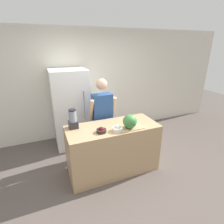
{
  "coord_description": "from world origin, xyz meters",
  "views": [
    {
      "loc": [
        -1.05,
        -2.18,
        2.21
      ],
      "look_at": [
        0.0,
        0.37,
        1.15
      ],
      "focal_mm": 28.0,
      "sensor_mm": 36.0,
      "label": 1
    }
  ],
  "objects_px": {
    "person": "(102,118)",
    "blender": "(73,119)",
    "watermelon": "(130,121)",
    "bowl_cream": "(117,129)",
    "refrigerator": "(71,109)",
    "bowl_cherries": "(101,130)"
  },
  "relations": [
    {
      "from": "bowl_cream",
      "to": "blender",
      "type": "relative_size",
      "value": 0.52
    },
    {
      "from": "refrigerator",
      "to": "watermelon",
      "type": "relative_size",
      "value": 7.39
    },
    {
      "from": "blender",
      "to": "bowl_cherries",
      "type": "bearing_deg",
      "value": -41.39
    },
    {
      "from": "person",
      "to": "watermelon",
      "type": "relative_size",
      "value": 6.91
    },
    {
      "from": "bowl_cream",
      "to": "refrigerator",
      "type": "bearing_deg",
      "value": 108.95
    },
    {
      "from": "refrigerator",
      "to": "person",
      "type": "relative_size",
      "value": 1.07
    },
    {
      "from": "refrigerator",
      "to": "watermelon",
      "type": "height_order",
      "value": "refrigerator"
    },
    {
      "from": "blender",
      "to": "watermelon",
      "type": "bearing_deg",
      "value": -24.25
    },
    {
      "from": "bowl_cherries",
      "to": "bowl_cream",
      "type": "distance_m",
      "value": 0.26
    },
    {
      "from": "watermelon",
      "to": "bowl_cherries",
      "type": "height_order",
      "value": "watermelon"
    },
    {
      "from": "bowl_cherries",
      "to": "blender",
      "type": "xyz_separation_m",
      "value": [
        -0.38,
        0.34,
        0.12
      ]
    },
    {
      "from": "person",
      "to": "blender",
      "type": "bearing_deg",
      "value": -151.16
    },
    {
      "from": "blender",
      "to": "person",
      "type": "bearing_deg",
      "value": 28.84
    },
    {
      "from": "refrigerator",
      "to": "person",
      "type": "bearing_deg",
      "value": -54.92
    },
    {
      "from": "refrigerator",
      "to": "bowl_cream",
      "type": "bearing_deg",
      "value": -71.05
    },
    {
      "from": "watermelon",
      "to": "bowl_cream",
      "type": "xyz_separation_m",
      "value": [
        -0.23,
        -0.0,
        -0.09
      ]
    },
    {
      "from": "refrigerator",
      "to": "blender",
      "type": "distance_m",
      "value": 1.08
    },
    {
      "from": "refrigerator",
      "to": "bowl_cream",
      "type": "height_order",
      "value": "refrigerator"
    },
    {
      "from": "blender",
      "to": "bowl_cream",
      "type": "bearing_deg",
      "value": -31.81
    },
    {
      "from": "person",
      "to": "blender",
      "type": "relative_size",
      "value": 4.89
    },
    {
      "from": "refrigerator",
      "to": "person",
      "type": "xyz_separation_m",
      "value": [
        0.5,
        -0.71,
        -0.03
      ]
    },
    {
      "from": "person",
      "to": "watermelon",
      "type": "distance_m",
      "value": 0.8
    }
  ]
}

